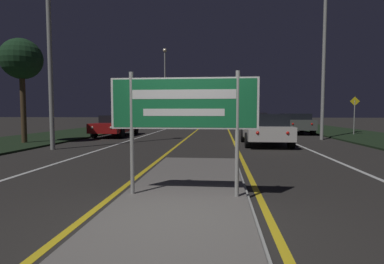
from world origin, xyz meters
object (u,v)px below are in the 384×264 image
at_px(car_receding_1, 294,123).
at_px(car_receding_3, 259,118).
at_px(streetlight_left_far, 165,77).
at_px(car_receding_0, 265,129).
at_px(car_approaching_1, 160,119).
at_px(highway_sign, 184,108).
at_px(streetlight_right_near, 325,7).
at_px(car_approaching_0, 117,125).
at_px(warning_sign, 354,112).
at_px(car_receding_2, 239,120).

relative_size(car_receding_1, car_receding_3, 0.92).
relative_size(streetlight_left_far, car_receding_0, 2.43).
bearing_deg(car_approaching_1, highway_sign, -77.79).
xyz_separation_m(highway_sign, car_receding_3, (5.90, 36.04, -0.82)).
bearing_deg(streetlight_right_near, highway_sign, -117.30).
bearing_deg(car_approaching_1, car_receding_1, -43.78).
height_order(car_receding_1, car_receding_3, car_receding_3).
relative_size(streetlight_left_far, car_approaching_1, 2.36).
distance_m(streetlight_right_near, car_approaching_1, 21.13).
bearing_deg(streetlight_right_near, car_approaching_1, 127.34).
relative_size(streetlight_left_far, car_approaching_0, 2.05).
bearing_deg(streetlight_right_near, car_receding_1, 94.53).
xyz_separation_m(streetlight_left_far, car_receding_1, (12.48, -17.79, -5.32)).
height_order(highway_sign, car_approaching_0, highway_sign).
distance_m(streetlight_right_near, car_approaching_0, 13.76).
xyz_separation_m(streetlight_right_near, car_receding_3, (-0.27, 24.10, -6.35)).
bearing_deg(streetlight_right_near, warning_sign, 46.49).
distance_m(car_approaching_0, car_approaching_1, 14.54).
xyz_separation_m(highway_sign, car_receding_2, (2.42, 24.49, -0.83)).
bearing_deg(streetlight_right_near, car_receding_2, 106.60).
bearing_deg(car_approaching_1, car_receding_2, -22.25).
distance_m(car_receding_1, car_receding_3, 19.44).
height_order(streetlight_right_near, car_receding_1, streetlight_right_near).
bearing_deg(car_receding_0, car_approaching_1, 114.65).
distance_m(streetlight_left_far, car_approaching_1, 8.41).
bearing_deg(car_receding_3, car_approaching_1, -145.89).
bearing_deg(car_receding_1, car_receding_3, 89.71).
bearing_deg(car_receding_3, warning_sign, -80.98).
height_order(car_receding_3, car_approaching_1, car_receding_3).
height_order(streetlight_left_far, car_receding_3, streetlight_left_far).
height_order(car_approaching_0, warning_sign, warning_sign).
distance_m(car_receding_2, warning_sign, 11.57).
bearing_deg(car_receding_2, car_receding_1, -66.85).
distance_m(car_receding_2, car_approaching_1, 9.16).
bearing_deg(highway_sign, car_approaching_1, 102.21).
height_order(highway_sign, streetlight_right_near, streetlight_right_near).
bearing_deg(car_receding_0, car_receding_2, 90.93).
bearing_deg(car_receding_3, highway_sign, -99.29).
xyz_separation_m(car_approaching_0, warning_sign, (15.13, 1.73, 0.84)).
relative_size(car_receding_0, warning_sign, 1.67).
bearing_deg(car_receding_0, car_receding_1, 67.87).
distance_m(streetlight_right_near, car_receding_3, 24.92).
distance_m(car_receding_3, warning_sign, 21.17).
distance_m(streetlight_right_near, car_receding_1, 7.88).
distance_m(car_receding_1, warning_sign, 3.79).
xyz_separation_m(highway_sign, streetlight_right_near, (6.16, 11.94, 5.53)).
bearing_deg(car_receding_2, car_approaching_1, 157.75).
height_order(streetlight_right_near, warning_sign, streetlight_right_near).
distance_m(streetlight_right_near, car_receding_2, 14.55).
bearing_deg(car_approaching_1, streetlight_right_near, -52.66).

